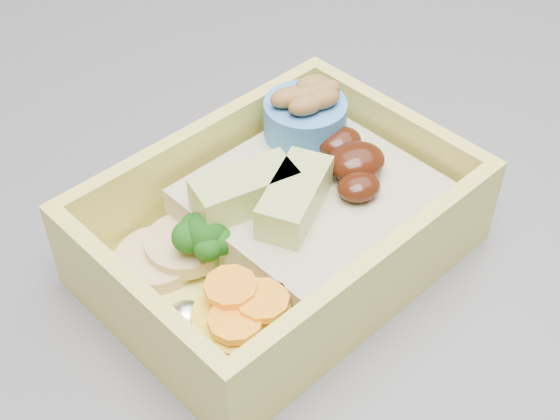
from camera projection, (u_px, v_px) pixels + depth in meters
name	position (u px, v px, depth m)	size (l,w,h in m)	color
bento_box	(285.00, 220.00, 0.38)	(0.21, 0.18, 0.07)	#D9CF5A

